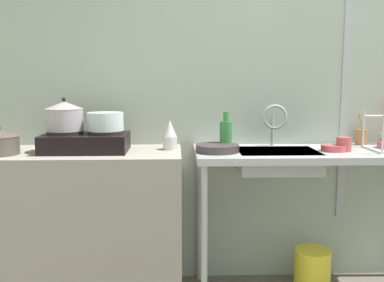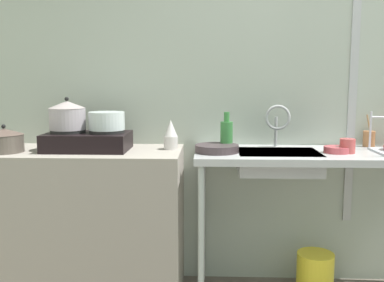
{
  "view_description": "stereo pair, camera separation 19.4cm",
  "coord_description": "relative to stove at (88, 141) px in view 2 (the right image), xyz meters",
  "views": [
    {
      "loc": [
        -0.98,
        -1.19,
        1.31
      ],
      "look_at": [
        -0.88,
        1.35,
        0.96
      ],
      "focal_mm": 41.12,
      "sensor_mm": 36.0,
      "label": 1
    },
    {
      "loc": [
        -0.78,
        -1.19,
        1.31
      ],
      "look_at": [
        -0.88,
        1.35,
        0.96
      ],
      "focal_mm": 41.12,
      "sensor_mm": 36.0,
      "label": 2
    }
  ],
  "objects": [
    {
      "name": "wall_back",
      "position": [
        1.5,
        0.32,
        0.4
      ],
      "size": [
        5.14,
        0.1,
        2.72
      ],
      "primitive_type": "cube",
      "color": "#A1AA9C",
      "rests_on": "ground"
    },
    {
      "name": "wall_metal_strip",
      "position": [
        1.61,
        0.26,
        0.54
      ],
      "size": [
        0.05,
        0.01,
        2.17
      ],
      "primitive_type": "cube",
      "color": "#A8A9AB"
    },
    {
      "name": "counter_concrete",
      "position": [
        -0.02,
        0.0,
        -0.51
      ],
      "size": [
        1.14,
        0.54,
        0.9
      ],
      "primitive_type": "cube",
      "color": "gray",
      "rests_on": "ground"
    },
    {
      "name": "counter_sink",
      "position": [
        1.34,
        0.0,
        -0.13
      ],
      "size": [
        1.4,
        0.54,
        0.9
      ],
      "color": "#A8A9AB",
      "rests_on": "ground"
    },
    {
      "name": "stove",
      "position": [
        0.0,
        0.0,
        0.0
      ],
      "size": [
        0.48,
        0.32,
        0.12
      ],
      "color": "black",
      "rests_on": "counter_concrete"
    },
    {
      "name": "pot_on_left_burner",
      "position": [
        -0.12,
        0.0,
        0.15
      ],
      "size": [
        0.21,
        0.21,
        0.19
      ],
      "color": "#9E949B",
      "rests_on": "stove"
    },
    {
      "name": "pot_on_right_burner",
      "position": [
        0.12,
        0.0,
        0.12
      ],
      "size": [
        0.21,
        0.21,
        0.11
      ],
      "color": "silver",
      "rests_on": "stove"
    },
    {
      "name": "pot_beside_stove",
      "position": [
        -0.46,
        -0.09,
        0.01
      ],
      "size": [
        0.22,
        0.22,
        0.16
      ],
      "color": "#534A41",
      "rests_on": "counter_concrete"
    },
    {
      "name": "percolator",
      "position": [
        0.49,
        0.06,
        0.03
      ],
      "size": [
        0.08,
        0.08,
        0.18
      ],
      "color": "beige",
      "rests_on": "counter_concrete"
    },
    {
      "name": "sink_basin",
      "position": [
        1.12,
        -0.01,
        -0.12
      ],
      "size": [
        0.47,
        0.35,
        0.12
      ],
      "primitive_type": "cube",
      "color": "#A8A9AB",
      "rests_on": "counter_sink"
    },
    {
      "name": "faucet",
      "position": [
        1.13,
        0.14,
        0.12
      ],
      "size": [
        0.15,
        0.09,
        0.26
      ],
      "color": "#A8A9AB",
      "rests_on": "counter_sink"
    },
    {
      "name": "frying_pan",
      "position": [
        0.76,
        -0.04,
        -0.04
      ],
      "size": [
        0.25,
        0.25,
        0.04
      ],
      "primitive_type": "cylinder",
      "color": "#392E32",
      "rests_on": "counter_sink"
    },
    {
      "name": "cup_by_rack",
      "position": [
        1.5,
        -0.04,
        -0.02
      ],
      "size": [
        0.09,
        0.09,
        0.08
      ],
      "primitive_type": "cylinder",
      "color": "#B34745",
      "rests_on": "counter_sink"
    },
    {
      "name": "small_bowl_on_drainboard",
      "position": [
        1.44,
        -0.03,
        -0.04
      ],
      "size": [
        0.15,
        0.15,
        0.04
      ],
      "primitive_type": "cylinder",
      "color": "#B5454C",
      "rests_on": "counter_sink"
    },
    {
      "name": "bottle_by_sink",
      "position": [
        0.82,
        0.04,
        0.03
      ],
      "size": [
        0.07,
        0.07,
        0.23
      ],
      "color": "#347537",
      "rests_on": "counter_sink"
    },
    {
      "name": "utensil_jar",
      "position": [
        1.71,
        0.21,
        -0.01
      ],
      "size": [
        0.07,
        0.07,
        0.2
      ],
      "color": "#9A643C",
      "rests_on": "counter_sink"
    },
    {
      "name": "bucket_on_floor",
      "position": [
        1.36,
        0.02,
        -0.82
      ],
      "size": [
        0.22,
        0.22,
        0.27
      ],
      "primitive_type": "cylinder",
      "color": "yellow",
      "rests_on": "ground"
    }
  ]
}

